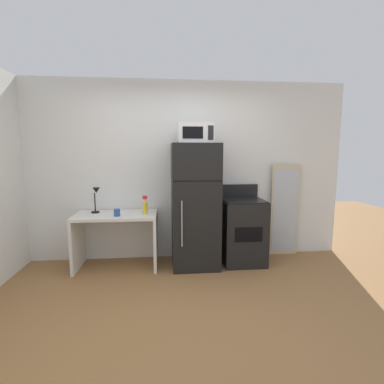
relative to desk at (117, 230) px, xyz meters
The scene contains 10 objects.
ground_plane 1.66m from the desk, 57.28° to the right, with size 12.00×12.00×0.00m, color olive.
wall_back_white 1.22m from the desk, 23.59° to the left, with size 5.00×0.10×2.60m, color silver.
desk is the anchor object (origin of this frame).
desk_lamp 0.55m from the desk, 162.43° to the left, with size 0.14×0.12×0.35m.
spray_bottle 0.52m from the desk, ahead, with size 0.06×0.06×0.25m.
coffee_mug 0.32m from the desk, 75.29° to the right, with size 0.08×0.08×0.10m, color #264C99.
refrigerator 1.13m from the desk, ahead, with size 0.64×0.67×1.70m.
microwave 1.70m from the desk, ahead, with size 0.46×0.35×0.26m.
oven_range 1.77m from the desk, ahead, with size 0.58×0.61×1.10m.
leaning_mirror 2.52m from the desk, ahead, with size 0.44×0.03×1.40m.
Camera 1 is at (-0.19, -2.55, 1.58)m, focal length 26.69 mm.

